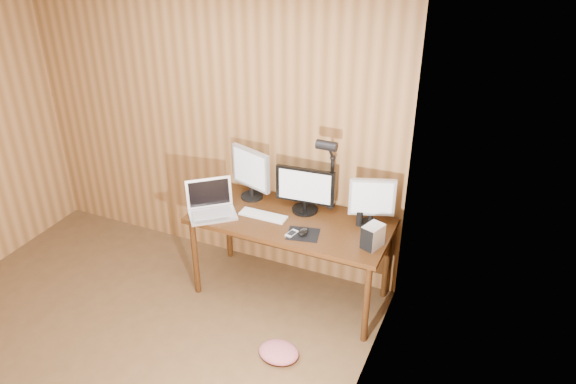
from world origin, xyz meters
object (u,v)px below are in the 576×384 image
Objects in this scene: speaker at (360,218)px; monitor_center at (305,190)px; desk at (294,227)px; keyboard at (263,215)px; mouse at (303,232)px; phone at (292,234)px; monitor_left at (251,172)px; hard_drive at (373,236)px; desk_lamp at (329,164)px; monitor_right at (372,201)px; laptop at (211,205)px.

monitor_center is at bearing 175.69° from speaker.
monitor_center is at bearing 58.93° from desk.
keyboard is 3.13× the size of speaker.
phone is at bearing 178.88° from mouse.
desk is 0.33m from mouse.
monitor_left reaches higher than phone.
phone is at bearing -152.09° from hard_drive.
desk_lamp is (0.45, 0.27, 0.42)m from keyboard.
mouse is (0.18, -0.24, 0.14)m from desk.
monitor_left reaches higher than monitor_center.
desk is 0.62m from desk_lamp.
keyboard is 0.77m from speaker.
monitor_center reaches higher than keyboard.
monitor_right reaches higher than desk.
desk_lamp is at bearing 32.87° from desk.
speaker is at bearing -25.37° from laptop.
monitor_center is at bearing 15.35° from monitor_left.
monitor_left reaches higher than desk.
desk_lamp is (0.23, 0.15, 0.55)m from desk.
monitor_center is 4.33× the size of mouse.
monitor_right is 0.58m from mouse.
desk is 3.59× the size of monitor_left.
speaker is (-0.08, -0.04, -0.15)m from monitor_right.
hard_drive is at bearing -37.55° from laptop.
monitor_right is at bearing -24.58° from laptop.
monitor_left is 0.99m from speaker.
keyboard is at bearing -150.41° from desk.
desk is 0.32m from phone.
monitor_left is 1.11× the size of monitor_right.
monitor_right is 1.28m from laptop.
laptop is at bearing 154.49° from mouse.
laptop is at bearing -99.80° from monitor_left.
speaker is (0.47, -0.04, -0.13)m from monitor_center.
monitor_left reaches higher than keyboard.
desk is 0.58m from monitor_left.
desk_lamp is (0.13, 0.42, 0.43)m from phone.
monitor_right is at bearing 14.82° from keyboard.
phone is (0.73, -0.04, -0.06)m from laptop.
monitor_center is 0.71m from hard_drive.
phone is (0.04, -0.37, -0.19)m from monitor_center.
desk is at bearing 123.22° from phone.
monitor_left is 1.15× the size of keyboard.
speaker reaches higher than desk.
phone reaches higher than desk.
laptop reaches higher than phone.
desk is at bearing 29.57° from keyboard.
monitor_center is 1.09× the size of monitor_left.
keyboard is 3.22× the size of phone.
monitor_center reaches higher than laptop.
desk_lamp is (0.05, 0.39, 0.41)m from mouse.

